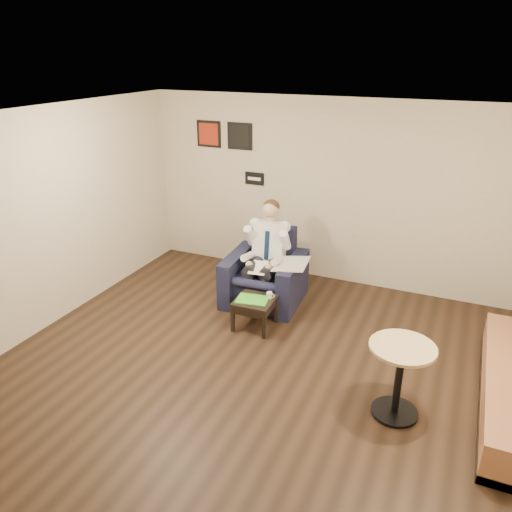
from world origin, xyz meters
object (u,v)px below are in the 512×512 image
at_px(seated_man, 261,260).
at_px(smartphone, 262,295).
at_px(side_table, 255,313).
at_px(armchair, 265,269).
at_px(coffee_mug, 269,295).
at_px(cafe_table, 398,381).
at_px(green_folder, 252,299).

bearing_deg(seated_man, smartphone, -69.56).
xyz_separation_m(seated_man, smartphone, (0.21, -0.46, -0.29)).
relative_size(side_table, smartphone, 3.93).
bearing_deg(smartphone, armchair, 118.35).
distance_m(side_table, coffee_mug, 0.31).
height_order(coffee_mug, smartphone, coffee_mug).
height_order(seated_man, cafe_table, seated_man).
xyz_separation_m(green_folder, smartphone, (0.07, 0.16, -0.00)).
bearing_deg(cafe_table, coffee_mug, 149.11).
distance_m(seated_man, coffee_mug, 0.65).
xyz_separation_m(green_folder, coffee_mug, (0.18, 0.13, 0.04)).
bearing_deg(side_table, seated_man, 105.50).
height_order(side_table, smartphone, smartphone).
height_order(seated_man, smartphone, seated_man).
xyz_separation_m(side_table, cafe_table, (1.99, -0.98, 0.20)).
relative_size(coffee_mug, smartphone, 0.68).
relative_size(armchair, cafe_table, 1.31).
xyz_separation_m(seated_man, cafe_table, (2.16, -1.59, -0.30)).
distance_m(armchair, smartphone, 0.64).
relative_size(seated_man, side_table, 2.83).
relative_size(armchair, side_table, 2.13).
relative_size(green_folder, cafe_table, 0.50).
bearing_deg(seated_man, coffee_mug, -60.49).
relative_size(armchair, green_folder, 2.60).
height_order(seated_man, coffee_mug, seated_man).
relative_size(green_folder, coffee_mug, 4.74).
bearing_deg(smartphone, green_folder, -103.96).
bearing_deg(armchair, smartphone, -73.73).
bearing_deg(coffee_mug, smartphone, 164.63).
xyz_separation_m(armchair, coffee_mug, (0.34, -0.63, -0.06)).
relative_size(seated_man, cafe_table, 1.74).
bearing_deg(seated_man, green_folder, -81.01).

